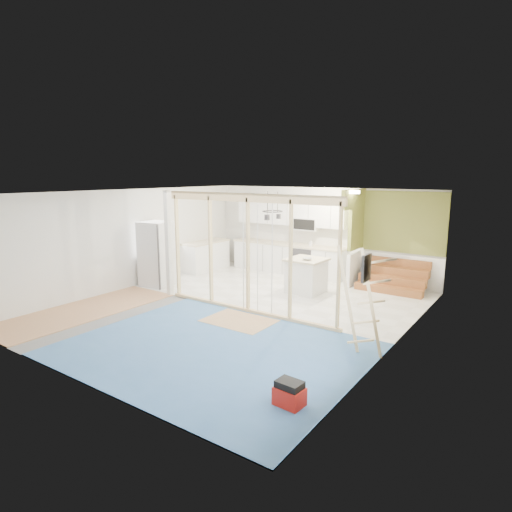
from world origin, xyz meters
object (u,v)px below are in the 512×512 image
Objects in this scene: fridge at (157,254)px; island at (306,276)px; toolbox at (289,394)px; ladder at (363,302)px.

island is (3.63, 1.65, -0.43)m from fridge.
fridge is 4.46× the size of toolbox.
island is 3.88m from ladder.
island is at bearing 112.20° from ladder.
toolbox is at bearing -114.15° from ladder.
ladder is (6.20, -1.22, 0.06)m from fridge.
fridge reaches higher than island.
fridge is 6.90m from toolbox.
toolbox is (6.03, -3.27, -0.70)m from fridge.
toolbox is at bearing -62.30° from island.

